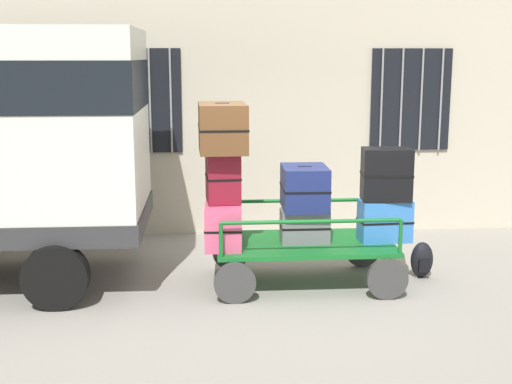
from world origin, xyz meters
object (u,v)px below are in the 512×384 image
(suitcase_left_top, at_px, (222,127))
(suitcase_center_bottom, at_px, (385,221))
(suitcase_midleft_bottom, at_px, (305,226))
(suitcase_midleft_middle, at_px, (305,188))
(suitcase_center_middle, at_px, (386,174))
(luggage_cart, at_px, (304,250))
(backpack, at_px, (422,260))
(suitcase_left_bottom, at_px, (223,223))
(suitcase_left_middle, at_px, (223,177))

(suitcase_left_top, distance_m, suitcase_center_bottom, 2.18)
(suitcase_midleft_bottom, relative_size, suitcase_midleft_middle, 0.84)
(suitcase_left_top, xyz_separation_m, suitcase_center_middle, (1.88, -0.02, -0.55))
(suitcase_midleft_middle, bearing_deg, suitcase_center_bottom, -3.46)
(luggage_cart, distance_m, suitcase_midleft_bottom, 0.29)
(suitcase_left_top, height_order, backpack, suitcase_left_top)
(suitcase_left_bottom, xyz_separation_m, backpack, (2.40, 0.12, -0.54))
(luggage_cart, relative_size, suitcase_left_top, 2.50)
(suitcase_left_top, bearing_deg, luggage_cart, -0.39)
(suitcase_left_top, bearing_deg, suitcase_midleft_bottom, -1.25)
(luggage_cart, relative_size, suitcase_midleft_middle, 3.18)
(luggage_cart, bearing_deg, suitcase_midleft_middle, 90.00)
(luggage_cart, height_order, suitcase_midleft_bottom, suitcase_midleft_bottom)
(suitcase_left_bottom, distance_m, suitcase_midleft_bottom, 0.94)
(suitcase_midleft_bottom, bearing_deg, luggage_cart, 90.00)
(luggage_cart, height_order, backpack, luggage_cart)
(suitcase_left_middle, distance_m, suitcase_midleft_middle, 0.95)
(suitcase_midleft_bottom, xyz_separation_m, backpack, (1.46, 0.13, -0.48))
(luggage_cart, relative_size, suitcase_midleft_bottom, 3.78)
(suitcase_left_bottom, height_order, suitcase_center_bottom, suitcase_left_bottom)
(suitcase_left_top, relative_size, suitcase_midleft_middle, 1.27)
(luggage_cart, relative_size, backpack, 4.86)
(suitcase_left_top, height_order, suitcase_center_bottom, suitcase_left_top)
(luggage_cart, xyz_separation_m, suitcase_center_bottom, (0.94, -0.02, 0.34))
(suitcase_center_bottom, height_order, suitcase_center_middle, suitcase_center_middle)
(suitcase_left_middle, xyz_separation_m, suitcase_left_top, (0.00, 0.01, 0.56))
(suitcase_left_bottom, distance_m, suitcase_center_bottom, 1.88)
(suitcase_midleft_middle, relative_size, suitcase_center_middle, 1.11)
(suitcase_left_middle, distance_m, suitcase_center_bottom, 1.96)
(suitcase_left_middle, xyz_separation_m, backpack, (2.40, 0.12, -1.07))
(suitcase_midleft_bottom, bearing_deg, suitcase_center_middle, -0.23)
(suitcase_midleft_middle, distance_m, suitcase_center_middle, 0.96)
(suitcase_left_middle, bearing_deg, luggage_cart, 0.25)
(suitcase_midleft_middle, bearing_deg, backpack, 3.18)
(suitcase_left_middle, bearing_deg, suitcase_midleft_middle, 2.26)
(suitcase_left_bottom, xyz_separation_m, suitcase_center_bottom, (1.88, -0.02, -0.00))
(suitcase_midleft_bottom, height_order, backpack, suitcase_midleft_bottom)
(suitcase_left_middle, height_order, suitcase_center_middle, suitcase_center_middle)
(luggage_cart, xyz_separation_m, suitcase_left_top, (-0.94, 0.01, 1.44))
(suitcase_left_top, relative_size, suitcase_midleft_bottom, 1.51)
(suitcase_midleft_bottom, xyz_separation_m, suitcase_midleft_middle, (-0.00, 0.05, 0.45))
(suitcase_left_top, bearing_deg, suitcase_center_middle, -0.74)
(suitcase_left_top, xyz_separation_m, suitcase_midleft_middle, (0.94, 0.03, -0.70))
(suitcase_left_middle, bearing_deg, suitcase_left_bottom, -90.00)
(suitcase_center_middle, bearing_deg, suitcase_left_bottom, 179.61)
(suitcase_center_middle, bearing_deg, suitcase_midleft_bottom, 179.77)
(backpack, bearing_deg, suitcase_left_middle, -177.18)
(suitcase_center_bottom, height_order, backpack, suitcase_center_bottom)
(suitcase_left_bottom, bearing_deg, suitcase_left_top, 90.00)
(suitcase_left_middle, xyz_separation_m, suitcase_midleft_middle, (0.94, 0.04, -0.15))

